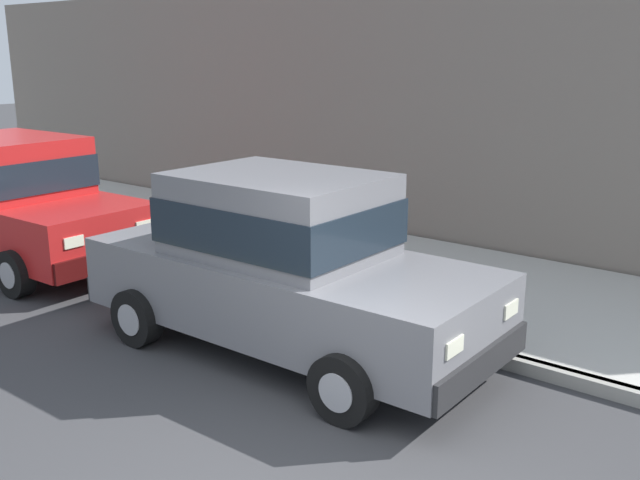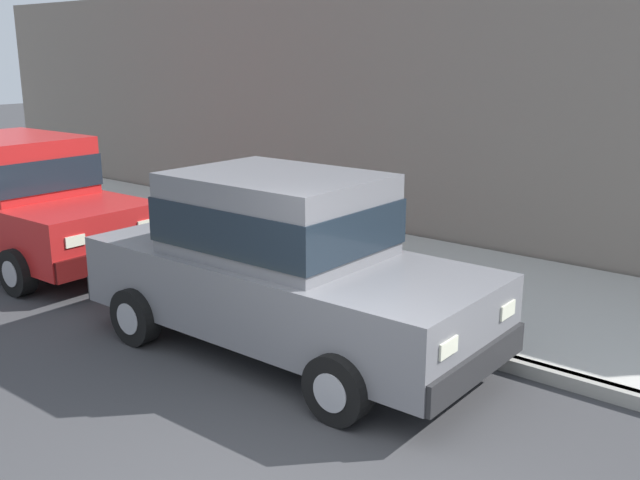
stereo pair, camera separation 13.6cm
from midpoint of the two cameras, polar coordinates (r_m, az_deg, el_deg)
name	(u,v)px [view 2 (the right image)]	position (r m, az deg, el deg)	size (l,w,h in m)	color
curb	(484,356)	(7.76, 13.40, -8.96)	(0.16, 64.00, 0.14)	gray
sidewalk	(553,310)	(9.31, 18.36, -5.27)	(3.60, 64.00, 0.14)	#B7B5AD
car_grey_sedan	(282,262)	(7.58, -2.53, -1.76)	(2.08, 4.62, 1.92)	slate
car_red_sedan	(18,199)	(11.73, -22.50, 3.05)	(2.11, 4.64, 1.92)	red
dog_black	(359,232)	(11.15, 3.45, 0.68)	(0.26, 0.75, 0.49)	black
fire_hydrant	(150,224)	(11.74, -13.03, 1.27)	(0.34, 0.24, 0.72)	gold
building_facade	(314,107)	(13.49, -0.19, 10.52)	(0.50, 20.00, 4.28)	slate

